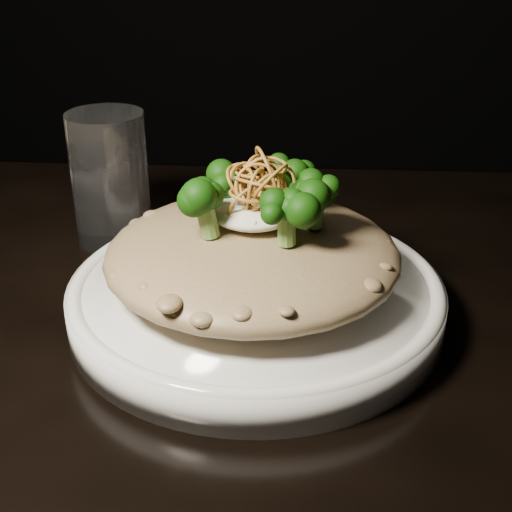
{
  "coord_description": "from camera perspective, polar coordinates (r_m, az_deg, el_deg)",
  "views": [
    {
      "loc": [
        0.13,
        -0.46,
        1.06
      ],
      "look_at": [
        0.1,
        0.04,
        0.81
      ],
      "focal_mm": 50.0,
      "sensor_mm": 36.0,
      "label": 1
    }
  ],
  "objects": [
    {
      "name": "table",
      "position": [
        0.62,
        -9.41,
        -13.15
      ],
      "size": [
        1.1,
        0.8,
        0.75
      ],
      "color": "black",
      "rests_on": "ground"
    },
    {
      "name": "plate",
      "position": [
        0.58,
        -0.0,
        -3.47
      ],
      "size": [
        0.3,
        0.3,
        0.03
      ],
      "primitive_type": "cylinder",
      "color": "white",
      "rests_on": "table"
    },
    {
      "name": "risotto",
      "position": [
        0.56,
        -0.28,
        0.14
      ],
      "size": [
        0.23,
        0.23,
        0.05
      ],
      "primitive_type": "ellipsoid",
      "color": "brown",
      "rests_on": "plate"
    },
    {
      "name": "broccoli",
      "position": [
        0.54,
        0.61,
        5.3
      ],
      "size": [
        0.15,
        0.15,
        0.05
      ],
      "primitive_type": null,
      "color": "black",
      "rests_on": "risotto"
    },
    {
      "name": "cheese",
      "position": [
        0.55,
        -0.22,
        3.59
      ],
      "size": [
        0.07,
        0.07,
        0.02
      ],
      "primitive_type": "ellipsoid",
      "color": "white",
      "rests_on": "risotto"
    },
    {
      "name": "shallots",
      "position": [
        0.54,
        0.0,
        6.42
      ],
      "size": [
        0.06,
        0.06,
        0.04
      ],
      "primitive_type": null,
      "color": "#92611E",
      "rests_on": "cheese"
    },
    {
      "name": "drinking_glass",
      "position": [
        0.71,
        -11.59,
        6.06
      ],
      "size": [
        0.07,
        0.07,
        0.13
      ],
      "primitive_type": "cylinder",
      "rotation": [
        0.0,
        0.0,
        0.02
      ],
      "color": "silver",
      "rests_on": "table"
    }
  ]
}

